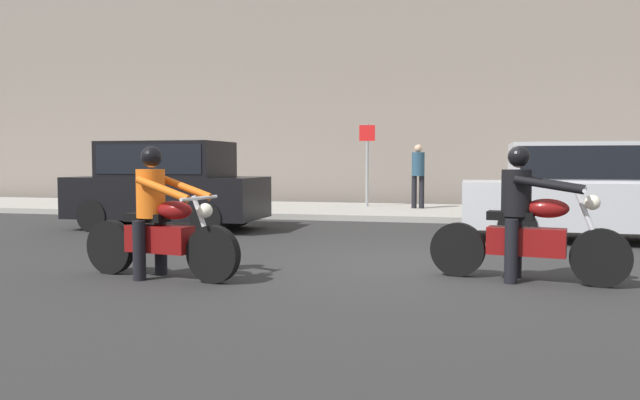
# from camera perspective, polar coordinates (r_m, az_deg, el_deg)

# --- Properties ---
(ground_plane) EXTENTS (80.00, 80.00, 0.00)m
(ground_plane) POSITION_cam_1_polar(r_m,az_deg,el_deg) (8.41, 8.76, -5.98)
(ground_plane) COLOR #282828
(sidewalk_slab) EXTENTS (40.00, 4.40, 0.14)m
(sidewalk_slab) POSITION_cam_1_polar(r_m,az_deg,el_deg) (16.33, 11.18, -1.14)
(sidewalk_slab) COLOR #99968E
(sidewalk_slab) RESTS_ON ground_plane
(motorcycle_with_rider_black_leather) EXTENTS (2.22, 0.77, 1.57)m
(motorcycle_with_rider_black_leather) POSITION_cam_1_polar(r_m,az_deg,el_deg) (7.51, 18.54, -2.29)
(motorcycle_with_rider_black_leather) COLOR black
(motorcycle_with_rider_black_leather) RESTS_ON ground_plane
(motorcycle_with_rider_orange_stripe) EXTENTS (2.15, 0.75, 1.58)m
(motorcycle_with_rider_orange_stripe) POSITION_cam_1_polar(r_m,az_deg,el_deg) (7.56, -14.75, -2.23)
(motorcycle_with_rider_orange_stripe) COLOR black
(motorcycle_with_rider_orange_stripe) RESTS_ON ground_plane
(parked_hatchback_black) EXTENTS (3.93, 1.76, 1.80)m
(parked_hatchback_black) POSITION_cam_1_polar(r_m,az_deg,el_deg) (13.02, -13.97, 1.46)
(parked_hatchback_black) COLOR black
(parked_hatchback_black) RESTS_ON ground_plane
(parked_sedan_silver) EXTENTS (4.72, 1.82, 1.72)m
(parked_sedan_silver) POSITION_cam_1_polar(r_m,az_deg,el_deg) (11.69, 24.30, 0.78)
(parked_sedan_silver) COLOR #B2B5BA
(parked_sedan_silver) RESTS_ON ground_plane
(street_sign_post) EXTENTS (0.44, 0.08, 2.30)m
(street_sign_post) POSITION_cam_1_polar(r_m,az_deg,el_deg) (17.27, 4.40, 4.07)
(street_sign_post) COLOR gray
(street_sign_post) RESTS_ON sidewalk_slab
(pedestrian_bystander) EXTENTS (0.34, 0.34, 1.71)m
(pedestrian_bystander) POSITION_cam_1_polar(r_m,az_deg,el_deg) (16.68, 9.09, 2.66)
(pedestrian_bystander) COLOR black
(pedestrian_bystander) RESTS_ON sidewalk_slab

